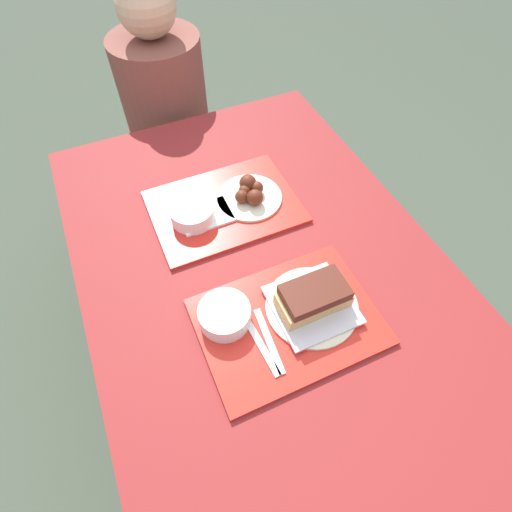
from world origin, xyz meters
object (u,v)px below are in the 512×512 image
Objects in this scene: bowl_coleslaw_near at (225,314)px; bowl_coleslaw_far at (192,213)px; tray_near at (288,321)px; person_seated_across at (163,89)px; tray_far at (224,207)px; wings_plate_far at (250,193)px; brisket_sandwich_plate at (313,301)px.

bowl_coleslaw_near is 1.00× the size of bowl_coleslaw_far.
person_seated_across is (0.01, 1.10, -0.00)m from tray_near.
tray_near and tray_far have the same top height.
wings_plate_far reaches higher than bowl_coleslaw_far.
wings_plate_far is at bearing 88.67° from brisket_sandwich_plate.
person_seated_across is at bearing 95.84° from wings_plate_far.
tray_near is at bearing -90.34° from person_seated_across.
bowl_coleslaw_near is 0.21m from brisket_sandwich_plate.
tray_far is 0.62× the size of person_seated_across.
wings_plate_far is at bearing -84.16° from person_seated_across.
tray_far is 1.88× the size of brisket_sandwich_plate.
brisket_sandwich_plate is at bearing 7.31° from tray_near.
person_seated_across is at bearing 89.25° from tray_far.
person_seated_across is at bearing 89.66° from tray_near.
bowl_coleslaw_near is 0.64× the size of wings_plate_far.
tray_near is 0.41m from bowl_coleslaw_far.
wings_plate_far reaches higher than tray_near.
brisket_sandwich_plate is at bearing -80.13° from tray_far.
person_seated_across is (-0.07, 0.69, -0.03)m from wings_plate_far.
tray_near is at bearing -75.44° from bowl_coleslaw_far.
bowl_coleslaw_near is at bearing -95.64° from bowl_coleslaw_far.
bowl_coleslaw_near reaches higher than tray_far.
tray_near is 1.00× the size of tray_far.
tray_far is 0.08m from wings_plate_far.
tray_near is 0.42m from wings_plate_far.
bowl_coleslaw_near is at bearing -97.86° from person_seated_across.
bowl_coleslaw_far is 0.18× the size of person_seated_across.
wings_plate_far is 0.70m from person_seated_across.
tray_near is 3.42× the size of bowl_coleslaw_far.
tray_far is 0.69m from person_seated_across.
bowl_coleslaw_far is at bearing -171.89° from tray_far.
bowl_coleslaw_near is 1.05m from person_seated_across.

